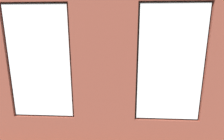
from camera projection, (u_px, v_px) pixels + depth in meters
ground_plane at (113, 97)px, 5.90m from camera, size 6.27×6.21×0.10m
brick_wall_with_windows at (104, 63)px, 2.87m from camera, size 5.67×0.30×3.34m
white_wall_right at (24, 46)px, 5.47m from camera, size 0.10×5.21×3.34m
couch_by_window at (83, 116)px, 3.83m from camera, size 1.84×0.87×0.80m
couch_left at (182, 92)px, 5.31m from camera, size 1.01×1.86×0.80m
coffee_table at (113, 86)px, 5.72m from camera, size 1.45×0.85×0.41m
cup_ceramic at (125, 82)px, 5.83m from camera, size 0.08×0.08×0.09m
candle_jar at (113, 83)px, 5.70m from camera, size 0.08×0.08×0.10m
table_plant_small at (116, 83)px, 5.56m from camera, size 0.13×0.13×0.22m
remote_gray at (107, 83)px, 5.82m from camera, size 0.13×0.17×0.02m
remote_black at (99, 86)px, 5.61m from camera, size 0.18×0.09×0.02m
media_console at (43, 85)px, 6.20m from camera, size 0.95×0.42×0.49m
tv_flatscreen at (42, 68)px, 6.06m from camera, size 1.16×0.20×0.79m
potted_plant_corner_far_left at (222, 103)px, 3.48m from camera, size 0.95×0.91×1.18m
potted_plant_by_left_couch at (159, 79)px, 6.64m from camera, size 0.24×0.24×0.49m
potted_plant_corner_near_left at (167, 66)px, 7.67m from camera, size 0.63×0.63×0.91m
potted_plant_mid_room_small at (131, 76)px, 6.90m from camera, size 0.38×0.38×0.58m
potted_plant_near_tv at (47, 81)px, 5.18m from camera, size 1.01×0.89×1.35m
potted_plant_between_couches at (147, 94)px, 3.67m from camera, size 1.06×1.06×1.45m
potted_plant_foreground_right at (67, 64)px, 7.86m from camera, size 0.68×0.71×1.33m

